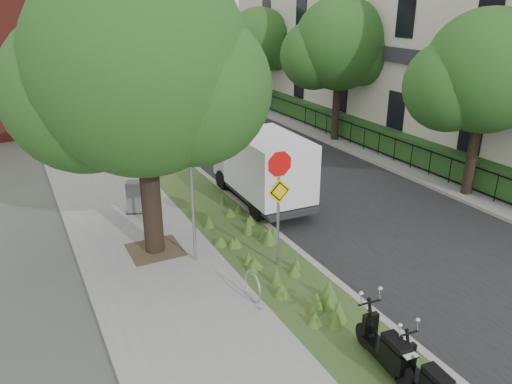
# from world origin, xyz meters

# --- Properties ---
(ground) EXTENTS (120.00, 120.00, 0.00)m
(ground) POSITION_xyz_m (0.00, 0.00, 0.00)
(ground) COLOR #4C5147
(ground) RESTS_ON ground
(sidewalk_near) EXTENTS (3.50, 60.00, 0.12)m
(sidewalk_near) POSITION_xyz_m (-4.25, 10.00, 0.06)
(sidewalk_near) COLOR gray
(sidewalk_near) RESTS_ON ground
(verge) EXTENTS (2.00, 60.00, 0.12)m
(verge) POSITION_xyz_m (-1.50, 10.00, 0.06)
(verge) COLOR #364C20
(verge) RESTS_ON ground
(kerb_near) EXTENTS (0.20, 60.00, 0.13)m
(kerb_near) POSITION_xyz_m (-0.50, 10.00, 0.07)
(kerb_near) COLOR #9E9991
(kerb_near) RESTS_ON ground
(road) EXTENTS (7.00, 60.00, 0.01)m
(road) POSITION_xyz_m (3.00, 10.00, 0.01)
(road) COLOR black
(road) RESTS_ON ground
(kerb_far) EXTENTS (0.20, 60.00, 0.13)m
(kerb_far) POSITION_xyz_m (6.50, 10.00, 0.07)
(kerb_far) COLOR #9E9991
(kerb_far) RESTS_ON ground
(footpath_far) EXTENTS (3.20, 60.00, 0.12)m
(footpath_far) POSITION_xyz_m (8.20, 10.00, 0.06)
(footpath_far) COLOR gray
(footpath_far) RESTS_ON ground
(street_tree_main) EXTENTS (6.21, 5.54, 7.66)m
(street_tree_main) POSITION_xyz_m (-4.08, 2.86, 4.80)
(street_tree_main) COLOR black
(street_tree_main) RESTS_ON ground
(bare_post) EXTENTS (0.08, 0.08, 4.00)m
(bare_post) POSITION_xyz_m (-3.20, 1.80, 2.12)
(bare_post) COLOR #A5A8AD
(bare_post) RESTS_ON ground
(bike_hoop) EXTENTS (0.06, 0.78, 0.77)m
(bike_hoop) POSITION_xyz_m (-2.70, -0.60, 0.50)
(bike_hoop) COLOR #A5A8AD
(bike_hoop) RESTS_ON ground
(sign_assembly) EXTENTS (0.94, 0.08, 3.22)m
(sign_assembly) POSITION_xyz_m (-1.40, 0.58, 2.33)
(sign_assembly) COLOR #A5A8AD
(sign_assembly) RESTS_ON ground
(fence_far) EXTENTS (0.04, 24.00, 1.00)m
(fence_far) POSITION_xyz_m (7.20, 10.00, 0.67)
(fence_far) COLOR black
(fence_far) RESTS_ON ground
(hedge_far) EXTENTS (1.00, 24.00, 1.10)m
(hedge_far) POSITION_xyz_m (7.90, 10.00, 0.67)
(hedge_far) COLOR #1A4619
(hedge_far) RESTS_ON footpath_far
(terrace_houses) EXTENTS (7.40, 26.40, 8.20)m
(terrace_houses) POSITION_xyz_m (11.49, 10.00, 4.16)
(terrace_houses) COLOR beige
(terrace_houses) RESTS_ON ground
(far_tree_a) EXTENTS (4.60, 4.10, 6.22)m
(far_tree_a) POSITION_xyz_m (6.94, 2.05, 4.13)
(far_tree_a) COLOR black
(far_tree_a) RESTS_ON ground
(far_tree_b) EXTENTS (4.83, 4.31, 6.56)m
(far_tree_b) POSITION_xyz_m (6.94, 10.05, 4.37)
(far_tree_b) COLOR black
(far_tree_b) RESTS_ON ground
(far_tree_c) EXTENTS (4.37, 3.89, 5.93)m
(far_tree_c) POSITION_xyz_m (6.94, 18.04, 3.95)
(far_tree_c) COLOR black
(far_tree_c) RESTS_ON ground
(scooter_near) EXTENTS (0.44, 1.70, 0.81)m
(scooter_near) POSITION_xyz_m (-1.49, -3.77, 0.51)
(scooter_near) COLOR black
(scooter_near) RESTS_ON ground
(box_truck) EXTENTS (1.97, 4.66, 2.08)m
(box_truck) POSITION_xyz_m (0.30, 4.68, 1.36)
(box_truck) COLOR #262628
(box_truck) RESTS_ON ground
(utility_cabinet) EXTENTS (0.90, 0.76, 1.02)m
(utility_cabinet) POSITION_xyz_m (-3.71, 5.59, 0.61)
(utility_cabinet) COLOR #262628
(utility_cabinet) RESTS_ON ground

